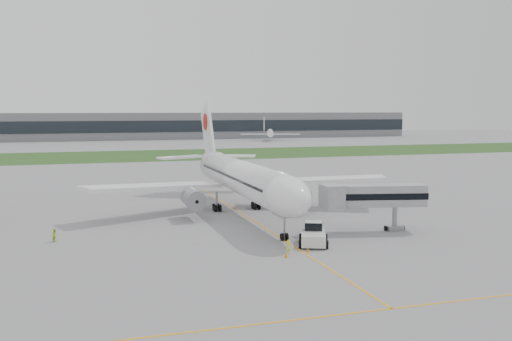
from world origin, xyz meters
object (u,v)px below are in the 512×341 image
object	(u,v)px
airliner	(240,176)
jet_bridge	(370,196)
ground_crew_near	(288,247)
pushback_tug	(313,235)

from	to	relation	value
airliner	jet_bridge	world-z (taller)	airliner
airliner	jet_bridge	distance (m)	22.27
ground_crew_near	jet_bridge	bearing A→B (deg)	167.47
airliner	pushback_tug	xyz separation A→B (m)	(2.57, -22.83, -4.49)
airliner	ground_crew_near	xyz separation A→B (m)	(-1.89, -26.23, -4.84)
airliner	ground_crew_near	bearing A→B (deg)	-94.11
ground_crew_near	airliner	bearing A→B (deg)	-135.05
pushback_tug	ground_crew_near	world-z (taller)	pushback_tug
airliner	ground_crew_near	distance (m)	26.74
jet_bridge	ground_crew_near	world-z (taller)	jet_bridge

